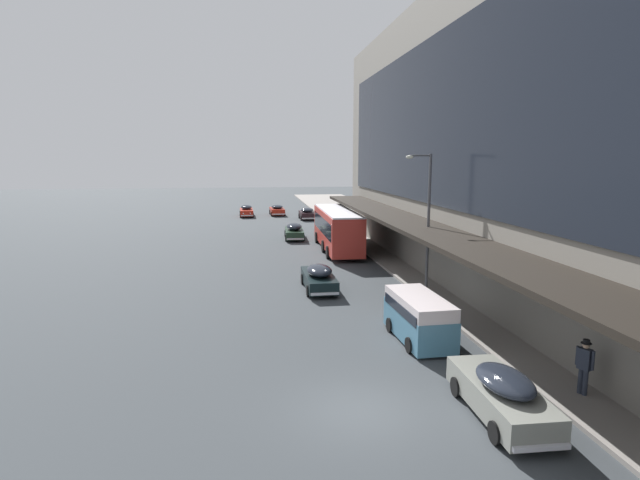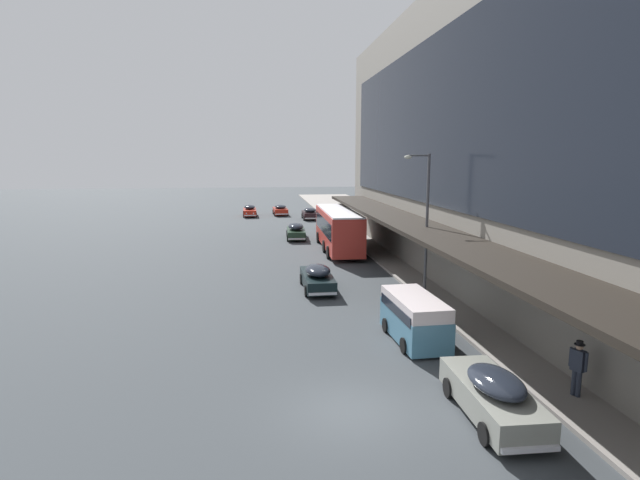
{
  "view_description": "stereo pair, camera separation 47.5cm",
  "coord_description": "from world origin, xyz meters",
  "px_view_note": "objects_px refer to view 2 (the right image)",
  "views": [
    {
      "loc": [
        -3.3,
        -14.03,
        7.75
      ],
      "look_at": [
        1.67,
        20.93,
        1.92
      ],
      "focal_mm": 28.0,
      "sensor_mm": 36.0,
      "label": 1
    },
    {
      "loc": [
        -2.82,
        -14.09,
        7.75
      ],
      "look_at": [
        1.67,
        20.93,
        1.92
      ],
      "focal_mm": 28.0,
      "sensor_mm": 36.0,
      "label": 2
    }
  ],
  "objects_px": {
    "vw_van": "(414,315)",
    "sedan_second_mid": "(280,210)",
    "sedan_oncoming_front": "(317,277)",
    "pedestrian_at_kerb": "(578,365)",
    "sedan_trailing_near": "(310,214)",
    "sedan_lead_mid": "(296,231)",
    "street_lamp": "(425,214)",
    "sedan_lead_near": "(250,211)",
    "transit_bus_kerbside_front": "(338,227)",
    "sedan_far_back": "(492,395)"
  },
  "relations": [
    {
      "from": "sedan_trailing_near",
      "to": "sedan_lead_mid",
      "type": "relative_size",
      "value": 0.86
    },
    {
      "from": "transit_bus_kerbside_front",
      "to": "pedestrian_at_kerb",
      "type": "distance_m",
      "value": 27.44
    },
    {
      "from": "pedestrian_at_kerb",
      "to": "street_lamp",
      "type": "xyz_separation_m",
      "value": [
        -0.78,
        12.88,
        3.46
      ]
    },
    {
      "from": "transit_bus_kerbside_front",
      "to": "sedan_trailing_near",
      "type": "relative_size",
      "value": 2.66
    },
    {
      "from": "transit_bus_kerbside_front",
      "to": "street_lamp",
      "type": "xyz_separation_m",
      "value": [
        2.53,
        -14.36,
        2.69
      ]
    },
    {
      "from": "vw_van",
      "to": "sedan_oncoming_front",
      "type": "bearing_deg",
      "value": 109.28
    },
    {
      "from": "transit_bus_kerbside_front",
      "to": "vw_van",
      "type": "bearing_deg",
      "value": -90.64
    },
    {
      "from": "vw_van",
      "to": "pedestrian_at_kerb",
      "type": "distance_m",
      "value": 6.88
    },
    {
      "from": "sedan_second_mid",
      "to": "pedestrian_at_kerb",
      "type": "distance_m",
      "value": 54.66
    },
    {
      "from": "sedan_far_back",
      "to": "sedan_second_mid",
      "type": "bearing_deg",
      "value": 93.79
    },
    {
      "from": "sedan_far_back",
      "to": "sedan_lead_near",
      "type": "height_order",
      "value": "sedan_lead_near"
    },
    {
      "from": "sedan_oncoming_front",
      "to": "vw_van",
      "type": "relative_size",
      "value": 1.05
    },
    {
      "from": "street_lamp",
      "to": "sedan_second_mid",
      "type": "bearing_deg",
      "value": 98.38
    },
    {
      "from": "sedan_lead_mid",
      "to": "pedestrian_at_kerb",
      "type": "height_order",
      "value": "pedestrian_at_kerb"
    },
    {
      "from": "vw_van",
      "to": "sedan_second_mid",
      "type": "bearing_deg",
      "value": 93.93
    },
    {
      "from": "transit_bus_kerbside_front",
      "to": "sedan_lead_mid",
      "type": "distance_m",
      "value": 7.23
    },
    {
      "from": "sedan_trailing_near",
      "to": "street_lamp",
      "type": "relative_size",
      "value": 0.56
    },
    {
      "from": "sedan_oncoming_front",
      "to": "street_lamp",
      "type": "relative_size",
      "value": 0.62
    },
    {
      "from": "sedan_trailing_near",
      "to": "sedan_far_back",
      "type": "height_order",
      "value": "sedan_far_back"
    },
    {
      "from": "sedan_lead_mid",
      "to": "vw_van",
      "type": "relative_size",
      "value": 1.1
    },
    {
      "from": "sedan_lead_mid",
      "to": "pedestrian_at_kerb",
      "type": "xyz_separation_m",
      "value": [
        6.36,
        -33.67,
        0.42
      ]
    },
    {
      "from": "sedan_lead_mid",
      "to": "street_lamp",
      "type": "distance_m",
      "value": 21.88
    },
    {
      "from": "sedan_lead_mid",
      "to": "vw_van",
      "type": "height_order",
      "value": "vw_van"
    },
    {
      "from": "sedan_lead_mid",
      "to": "sedan_oncoming_front",
      "type": "distance_m",
      "value": 19.01
    },
    {
      "from": "sedan_trailing_near",
      "to": "sedan_second_mid",
      "type": "bearing_deg",
      "value": 123.75
    },
    {
      "from": "sedan_far_back",
      "to": "sedan_lead_near",
      "type": "xyz_separation_m",
      "value": [
        -7.78,
        54.12,
        -0.01
      ]
    },
    {
      "from": "sedan_lead_near",
      "to": "transit_bus_kerbside_front",
      "type": "bearing_deg",
      "value": -73.59
    },
    {
      "from": "sedan_trailing_near",
      "to": "vw_van",
      "type": "distance_m",
      "value": 43.05
    },
    {
      "from": "sedan_oncoming_front",
      "to": "pedestrian_at_kerb",
      "type": "relative_size",
      "value": 2.6
    },
    {
      "from": "sedan_trailing_near",
      "to": "vw_van",
      "type": "bearing_deg",
      "value": -90.27
    },
    {
      "from": "street_lamp",
      "to": "vw_van",
      "type": "bearing_deg",
      "value": -111.63
    },
    {
      "from": "sedan_second_mid",
      "to": "sedan_lead_mid",
      "type": "bearing_deg",
      "value": -88.6
    },
    {
      "from": "vw_van",
      "to": "sedan_lead_mid",
      "type": "bearing_deg",
      "value": 95.8
    },
    {
      "from": "sedan_oncoming_front",
      "to": "sedan_second_mid",
      "type": "bearing_deg",
      "value": 90.37
    },
    {
      "from": "sedan_lead_mid",
      "to": "pedestrian_at_kerb",
      "type": "bearing_deg",
      "value": -79.29
    },
    {
      "from": "sedan_lead_mid",
      "to": "sedan_oncoming_front",
      "type": "bearing_deg",
      "value": -90.73
    },
    {
      "from": "sedan_lead_mid",
      "to": "sedan_second_mid",
      "type": "bearing_deg",
      "value": 91.4
    },
    {
      "from": "sedan_oncoming_front",
      "to": "pedestrian_at_kerb",
      "type": "bearing_deg",
      "value": -65.74
    },
    {
      "from": "transit_bus_kerbside_front",
      "to": "vw_van",
      "type": "xyz_separation_m",
      "value": [
        -0.24,
        -21.33,
        -0.86
      ]
    },
    {
      "from": "sedan_far_back",
      "to": "sedan_lead_mid",
      "type": "distance_m",
      "value": 34.55
    },
    {
      "from": "transit_bus_kerbside_front",
      "to": "sedan_lead_mid",
      "type": "height_order",
      "value": "transit_bus_kerbside_front"
    },
    {
      "from": "sedan_second_mid",
      "to": "sedan_lead_near",
      "type": "xyz_separation_m",
      "value": [
        -4.14,
        -0.83,
        0.03
      ]
    },
    {
      "from": "pedestrian_at_kerb",
      "to": "vw_van",
      "type": "bearing_deg",
      "value": 120.98
    },
    {
      "from": "sedan_lead_mid",
      "to": "vw_van",
      "type": "distance_m",
      "value": 27.91
    },
    {
      "from": "sedan_lead_near",
      "to": "sedan_far_back",
      "type": "bearing_deg",
      "value": -81.82
    },
    {
      "from": "sedan_lead_mid",
      "to": "vw_van",
      "type": "xyz_separation_m",
      "value": [
        2.82,
        -27.77,
        0.33
      ]
    },
    {
      "from": "pedestrian_at_kerb",
      "to": "street_lamp",
      "type": "distance_m",
      "value": 13.36
    },
    {
      "from": "sedan_oncoming_front",
      "to": "sedan_trailing_near",
      "type": "bearing_deg",
      "value": 84.56
    },
    {
      "from": "sedan_trailing_near",
      "to": "sedan_far_back",
      "type": "xyz_separation_m",
      "value": [
        0.12,
        -49.68,
        0.01
      ]
    },
    {
      "from": "sedan_lead_near",
      "to": "vw_van",
      "type": "xyz_separation_m",
      "value": [
        7.47,
        -47.49,
        0.35
      ]
    }
  ]
}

